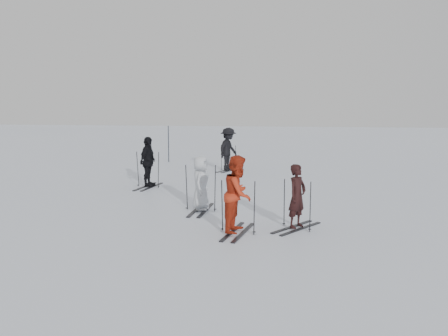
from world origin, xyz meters
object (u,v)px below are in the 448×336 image
Objects in this scene: skier_uphill_far at (228,150)px; piste_marker at (169,144)px; skier_red at (238,195)px; skier_grey at (201,184)px; skier_near_dark at (297,197)px; skier_uphill_left at (148,162)px.

piste_marker is (-3.80, 2.80, -0.00)m from skier_uphill_far.
piste_marker is (-5.81, 12.91, 0.09)m from skier_red.
skier_grey is 0.77× the size of piste_marker.
skier_near_dark is 14.22m from piste_marker.
piste_marker reaches higher than skier_grey.
skier_grey is at bearing 42.19° from skier_red.
skier_red is 1.17× the size of skier_grey.
skier_uphill_left reaches higher than skier_grey.
skier_red is 10.31m from skier_uphill_far.
skier_uphill_left is at bearing 40.11° from skier_grey.
piste_marker is at bearing 63.56° from skier_near_dark.
skier_uphill_far is at bearing 19.19° from skier_red.
skier_grey is at bearing 96.04° from skier_near_dark.
skier_red is at bearing 148.25° from skier_near_dark.
skier_red is at bearing -145.91° from skier_grey.
piste_marker is at bearing 17.37° from skier_uphill_left.
skier_uphill_left is 0.93× the size of skier_uphill_far.
skier_red is (-1.34, -0.62, 0.13)m from skier_near_dark.
piste_marker reaches higher than skier_red.
skier_uphill_far is 1.00× the size of piste_marker.
skier_near_dark is at bearing -59.84° from piste_marker.
skier_red is 0.90× the size of skier_uphill_far.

